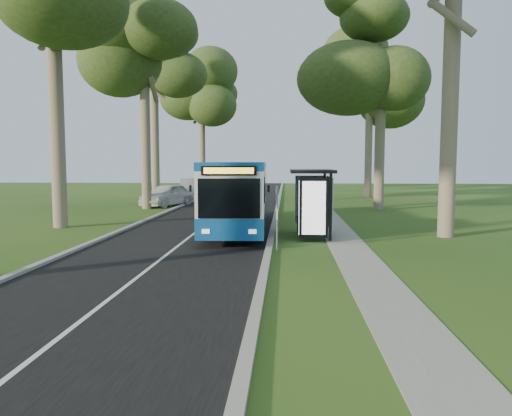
% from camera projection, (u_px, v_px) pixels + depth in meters
% --- Properties ---
extents(ground, '(120.00, 120.00, 0.00)m').
position_uv_depth(ground, '(266.00, 262.00, 16.03)').
color(ground, '#254916').
rests_on(ground, ground).
extents(road, '(7.00, 100.00, 0.02)m').
position_uv_depth(road, '(208.00, 223.00, 26.18)').
color(road, black).
rests_on(road, ground).
extents(kerb_east, '(0.25, 100.00, 0.12)m').
position_uv_depth(kerb_east, '(274.00, 223.00, 25.96)').
color(kerb_east, '#9E9B93').
rests_on(kerb_east, ground).
extents(kerb_west, '(0.25, 100.00, 0.12)m').
position_uv_depth(kerb_west, '(142.00, 222.00, 26.39)').
color(kerb_west, '#9E9B93').
rests_on(kerb_west, ground).
extents(centre_line, '(0.12, 100.00, 0.00)m').
position_uv_depth(centre_line, '(208.00, 223.00, 26.18)').
color(centre_line, white).
rests_on(centre_line, road).
extents(footpath, '(1.50, 100.00, 0.02)m').
position_uv_depth(footpath, '(332.00, 224.00, 25.78)').
color(footpath, gray).
rests_on(footpath, ground).
extents(bus, '(2.97, 12.18, 3.21)m').
position_uv_depth(bus, '(239.00, 194.00, 24.02)').
color(bus, white).
rests_on(bus, ground).
extents(bus_stop_sign, '(0.08, 0.33, 2.37)m').
position_uv_depth(bus_stop_sign, '(277.00, 211.00, 17.78)').
color(bus_stop_sign, gray).
rests_on(bus_stop_sign, ground).
extents(bus_shelter, '(1.86, 3.39, 2.89)m').
position_uv_depth(bus_shelter, '(316.00, 190.00, 21.04)').
color(bus_shelter, black).
rests_on(bus_shelter, ground).
extents(litter_bin, '(0.48, 0.48, 0.84)m').
position_uv_depth(litter_bin, '(302.00, 225.00, 22.22)').
color(litter_bin, black).
rests_on(litter_bin, ground).
extents(car_white, '(3.67, 5.25, 1.66)m').
position_uv_depth(car_white, '(167.00, 195.00, 36.41)').
color(car_white, silver).
rests_on(car_white, ground).
extents(car_silver, '(2.19, 4.96, 1.58)m').
position_uv_depth(car_silver, '(189.00, 186.00, 49.73)').
color(car_silver, '#999BA0').
rests_on(car_silver, ground).
extents(tree_west_c, '(5.20, 5.20, 14.20)m').
position_uv_depth(tree_west_c, '(144.00, 53.00, 33.50)').
color(tree_west_c, '#7A6B56').
rests_on(tree_west_c, ground).
extents(tree_west_d, '(5.20, 5.20, 16.26)m').
position_uv_depth(tree_west_d, '(154.00, 60.00, 43.42)').
color(tree_west_d, '#7A6B56').
rests_on(tree_west_d, ground).
extents(tree_west_e, '(5.20, 5.20, 14.46)m').
position_uv_depth(tree_west_e, '(202.00, 92.00, 53.33)').
color(tree_west_e, '#7A6B56').
rests_on(tree_west_e, ground).
extents(tree_east_c, '(5.20, 5.20, 14.96)m').
position_uv_depth(tree_east_c, '(382.00, 41.00, 32.48)').
color(tree_east_c, '#7A6B56').
rests_on(tree_east_c, ground).
extents(tree_east_d, '(5.20, 5.20, 14.15)m').
position_uv_depth(tree_east_d, '(370.00, 80.00, 44.39)').
color(tree_east_d, '#7A6B56').
rests_on(tree_east_d, ground).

